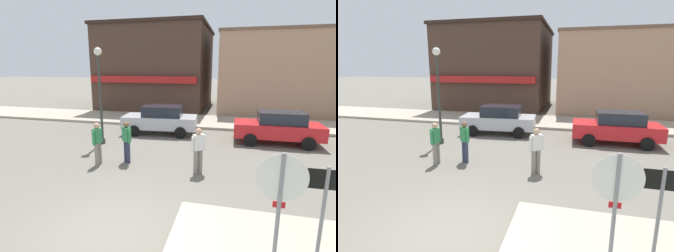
{
  "view_description": "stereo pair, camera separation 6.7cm",
  "coord_description": "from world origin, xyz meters",
  "views": [
    {
      "loc": [
        2.46,
        -4.63,
        3.63
      ],
      "look_at": [
        0.15,
        4.5,
        1.5
      ],
      "focal_mm": 28.0,
      "sensor_mm": 36.0,
      "label": 1
    },
    {
      "loc": [
        2.53,
        -4.61,
        3.63
      ],
      "look_at": [
        0.15,
        4.5,
        1.5
      ],
      "focal_mm": 28.0,
      "sensor_mm": 36.0,
      "label": 2
    }
  ],
  "objects": [
    {
      "name": "parked_car_nearest",
      "position": [
        -1.42,
        9.01,
        0.81
      ],
      "size": [
        4.12,
        2.11,
        1.56
      ],
      "color": "#B7B7BC",
      "rests_on": "ground"
    },
    {
      "name": "building_corner_shop",
      "position": [
        -4.41,
        19.49,
        3.55
      ],
      "size": [
        9.05,
        10.48,
        7.08
      ],
      "color": "#473328",
      "rests_on": "ground"
    },
    {
      "name": "parked_car_second",
      "position": [
        4.57,
        8.55,
        0.81
      ],
      "size": [
        4.0,
        1.88,
        1.56
      ],
      "color": "red",
      "rests_on": "ground"
    },
    {
      "name": "one_way_sign",
      "position": [
        3.97,
        -0.26,
        1.33
      ],
      "size": [
        0.6,
        0.06,
        2.1
      ],
      "color": "gray",
      "rests_on": "ground"
    },
    {
      "name": "building_storefront_left_near",
      "position": [
        5.27,
        18.84,
        3.14
      ],
      "size": [
        8.23,
        7.99,
        6.28
      ],
      "color": "tan",
      "rests_on": "ground"
    },
    {
      "name": "ground_plane",
      "position": [
        0.0,
        0.0,
        0.0
      ],
      "size": [
        160.0,
        160.0,
        0.0
      ],
      "primitive_type": "plane",
      "color": "#6B665B"
    },
    {
      "name": "pedestrian_kerb_side",
      "position": [
        -2.43,
        3.89,
        0.87
      ],
      "size": [
        0.25,
        0.56,
        1.61
      ],
      "color": "gray",
      "rests_on": "ground"
    },
    {
      "name": "kerb_far",
      "position": [
        0.0,
        12.52,
        0.07
      ],
      "size": [
        80.0,
        4.0,
        0.15
      ],
      "primitive_type": "cube",
      "color": "#A89E8C",
      "rests_on": "ground"
    },
    {
      "name": "pedestrian_crossing_near",
      "position": [
        -1.45,
        4.36,
        0.87
      ],
      "size": [
        0.48,
        0.42,
        1.61
      ],
      "color": "#2D334C",
      "rests_on": "ground"
    },
    {
      "name": "pedestrian_crossing_far",
      "position": [
        1.36,
        3.96,
        0.87
      ],
      "size": [
        0.48,
        0.42,
        1.61
      ],
      "color": "gray",
      "rests_on": "ground"
    },
    {
      "name": "lamp_post",
      "position": [
        -3.62,
        6.46,
        2.96
      ],
      "size": [
        0.36,
        0.36,
        4.54
      ],
      "color": "#333833",
      "rests_on": "ground"
    },
    {
      "name": "stop_sign",
      "position": [
        3.28,
        -0.34,
        1.52
      ],
      "size": [
        0.82,
        0.07,
        2.3
      ],
      "color": "gray",
      "rests_on": "ground"
    }
  ]
}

